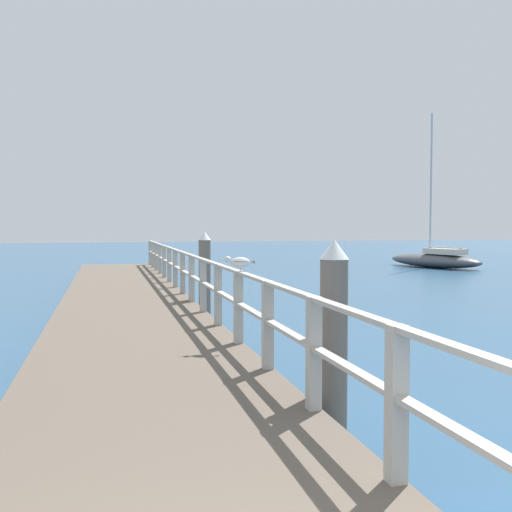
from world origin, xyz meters
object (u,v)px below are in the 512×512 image
at_px(seagull_foreground, 240,262).
at_px(boat_0, 435,259).
at_px(dock_piling_near, 334,343).
at_px(dock_piling_far, 205,276).

bearing_deg(seagull_foreground, boat_0, -23.81).
bearing_deg(boat_0, dock_piling_near, -140.55).
height_order(seagull_foreground, boat_0, boat_0).
distance_m(dock_piling_near, boat_0, 27.24).
relative_size(dock_piling_far, boat_0, 0.26).
distance_m(dock_piling_far, seagull_foreground, 5.55).
bearing_deg(dock_piling_far, boat_0, 45.13).
xyz_separation_m(dock_piling_near, dock_piling_far, (0.00, 8.12, 0.00)).
height_order(dock_piling_near, dock_piling_far, same).
relative_size(dock_piling_near, seagull_foreground, 4.43).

